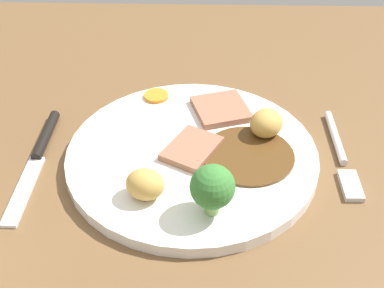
{
  "coord_description": "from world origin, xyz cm",
  "views": [
    {
      "loc": [
        -4.45,
        45.96,
        41.98
      ],
      "look_at": [
        -3.28,
        0.85,
        6.0
      ],
      "focal_mm": 48.89,
      "sensor_mm": 36.0,
      "label": 1
    }
  ],
  "objects_px": {
    "roast_potato_right": "(266,123)",
    "fork": "(341,156)",
    "meat_slice_main": "(192,149)",
    "broccoli_floret": "(212,188)",
    "carrot_coin_front": "(156,96)",
    "knife": "(38,154)",
    "dinner_plate": "(192,156)",
    "meat_slice_under": "(221,109)",
    "roast_potato_left": "(145,184)"
  },
  "relations": [
    {
      "from": "roast_potato_right",
      "to": "fork",
      "type": "bearing_deg",
      "value": 163.98
    },
    {
      "from": "meat_slice_main",
      "to": "broccoli_floret",
      "type": "relative_size",
      "value": 1.18
    },
    {
      "from": "carrot_coin_front",
      "to": "knife",
      "type": "distance_m",
      "value": 0.17
    },
    {
      "from": "dinner_plate",
      "to": "knife",
      "type": "bearing_deg",
      "value": -0.62
    },
    {
      "from": "meat_slice_under",
      "to": "carrot_coin_front",
      "type": "bearing_deg",
      "value": -19.9
    },
    {
      "from": "broccoli_floret",
      "to": "knife",
      "type": "xyz_separation_m",
      "value": [
        0.2,
        -0.09,
        -0.04
      ]
    },
    {
      "from": "roast_potato_left",
      "to": "broccoli_floret",
      "type": "bearing_deg",
      "value": 162.96
    },
    {
      "from": "knife",
      "to": "meat_slice_under",
      "type": "bearing_deg",
      "value": 111.31
    },
    {
      "from": "carrot_coin_front",
      "to": "roast_potato_right",
      "type": "bearing_deg",
      "value": 150.68
    },
    {
      "from": "meat_slice_main",
      "to": "broccoli_floret",
      "type": "bearing_deg",
      "value": 103.29
    },
    {
      "from": "roast_potato_right",
      "to": "carrot_coin_front",
      "type": "xyz_separation_m",
      "value": [
        0.13,
        -0.07,
        -0.01
      ]
    },
    {
      "from": "broccoli_floret",
      "to": "knife",
      "type": "relative_size",
      "value": 0.3
    },
    {
      "from": "carrot_coin_front",
      "to": "knife",
      "type": "height_order",
      "value": "carrot_coin_front"
    },
    {
      "from": "meat_slice_main",
      "to": "roast_potato_right",
      "type": "height_order",
      "value": "roast_potato_right"
    },
    {
      "from": "carrot_coin_front",
      "to": "fork",
      "type": "distance_m",
      "value": 0.24
    },
    {
      "from": "fork",
      "to": "knife",
      "type": "distance_m",
      "value": 0.34
    },
    {
      "from": "meat_slice_main",
      "to": "carrot_coin_front",
      "type": "bearing_deg",
      "value": -65.85
    },
    {
      "from": "roast_potato_left",
      "to": "carrot_coin_front",
      "type": "bearing_deg",
      "value": -88.77
    },
    {
      "from": "meat_slice_main",
      "to": "roast_potato_left",
      "type": "distance_m",
      "value": 0.09
    },
    {
      "from": "dinner_plate",
      "to": "roast_potato_left",
      "type": "height_order",
      "value": "roast_potato_left"
    },
    {
      "from": "roast_potato_left",
      "to": "broccoli_floret",
      "type": "height_order",
      "value": "broccoli_floret"
    },
    {
      "from": "dinner_plate",
      "to": "roast_potato_right",
      "type": "bearing_deg",
      "value": -158.86
    },
    {
      "from": "meat_slice_under",
      "to": "roast_potato_right",
      "type": "bearing_deg",
      "value": 138.5
    },
    {
      "from": "roast_potato_left",
      "to": "knife",
      "type": "bearing_deg",
      "value": -29.66
    },
    {
      "from": "roast_potato_left",
      "to": "knife",
      "type": "height_order",
      "value": "roast_potato_left"
    },
    {
      "from": "meat_slice_main",
      "to": "roast_potato_right",
      "type": "relative_size",
      "value": 1.59
    },
    {
      "from": "roast_potato_right",
      "to": "carrot_coin_front",
      "type": "relative_size",
      "value": 1.31
    },
    {
      "from": "dinner_plate",
      "to": "meat_slice_under",
      "type": "xyz_separation_m",
      "value": [
        -0.03,
        -0.08,
        0.01
      ]
    },
    {
      "from": "dinner_plate",
      "to": "roast_potato_right",
      "type": "height_order",
      "value": "roast_potato_right"
    },
    {
      "from": "carrot_coin_front",
      "to": "fork",
      "type": "height_order",
      "value": "carrot_coin_front"
    },
    {
      "from": "carrot_coin_front",
      "to": "knife",
      "type": "relative_size",
      "value": 0.17
    },
    {
      "from": "meat_slice_under",
      "to": "roast_potato_right",
      "type": "distance_m",
      "value": 0.07
    },
    {
      "from": "roast_potato_left",
      "to": "roast_potato_right",
      "type": "relative_size",
      "value": 0.97
    },
    {
      "from": "roast_potato_left",
      "to": "knife",
      "type": "xyz_separation_m",
      "value": [
        0.13,
        -0.07,
        -0.03
      ]
    },
    {
      "from": "dinner_plate",
      "to": "fork",
      "type": "relative_size",
      "value": 1.84
    },
    {
      "from": "meat_slice_main",
      "to": "knife",
      "type": "bearing_deg",
      "value": -0.81
    },
    {
      "from": "broccoli_floret",
      "to": "knife",
      "type": "bearing_deg",
      "value": -25.69
    },
    {
      "from": "roast_potato_right",
      "to": "meat_slice_main",
      "type": "bearing_deg",
      "value": 21.45
    },
    {
      "from": "dinner_plate",
      "to": "fork",
      "type": "distance_m",
      "value": 0.17
    },
    {
      "from": "meat_slice_main",
      "to": "roast_potato_left",
      "type": "bearing_deg",
      "value": 58.21
    },
    {
      "from": "fork",
      "to": "knife",
      "type": "xyz_separation_m",
      "value": [
        0.34,
        0.01,
        0.0
      ]
    },
    {
      "from": "dinner_plate",
      "to": "roast_potato_left",
      "type": "distance_m",
      "value": 0.09
    },
    {
      "from": "meat_slice_main",
      "to": "roast_potato_right",
      "type": "distance_m",
      "value": 0.09
    },
    {
      "from": "dinner_plate",
      "to": "roast_potato_left",
      "type": "relative_size",
      "value": 7.15
    },
    {
      "from": "roast_potato_right",
      "to": "broccoli_floret",
      "type": "relative_size",
      "value": 0.74
    },
    {
      "from": "meat_slice_main",
      "to": "knife",
      "type": "height_order",
      "value": "meat_slice_main"
    },
    {
      "from": "roast_potato_right",
      "to": "carrot_coin_front",
      "type": "height_order",
      "value": "roast_potato_right"
    },
    {
      "from": "meat_slice_main",
      "to": "knife",
      "type": "distance_m",
      "value": 0.18
    },
    {
      "from": "fork",
      "to": "carrot_coin_front",
      "type": "bearing_deg",
      "value": -115.09
    },
    {
      "from": "meat_slice_under",
      "to": "carrot_coin_front",
      "type": "xyz_separation_m",
      "value": [
        0.08,
        -0.03,
        -0.0
      ]
    }
  ]
}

